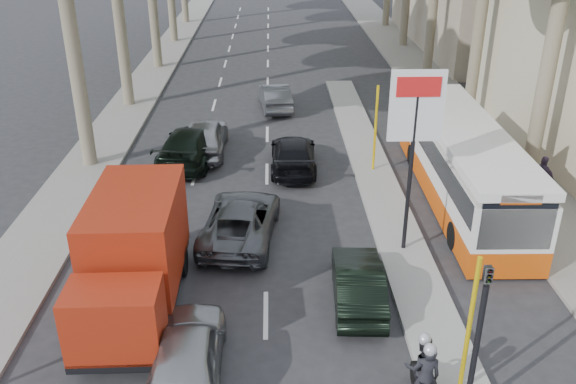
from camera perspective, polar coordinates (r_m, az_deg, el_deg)
The scene contains 18 objects.
ground at distance 14.47m, azimuth 1.57°, elevation -16.09°, with size 120.00×120.00×0.00m, color #28282B.
sidewalk_right at distance 38.20m, azimuth 12.74°, elevation 10.42°, with size 3.20×70.00×0.12m, color gray.
median_left at distance 40.62m, azimuth -12.17°, elevation 11.36°, with size 2.40×64.00×0.12m, color gray.
traffic_island at distance 24.11m, azimuth 7.93°, elevation 1.99°, with size 1.50×26.00×0.16m, color gray.
billboard at distance 17.32m, azimuth 11.68°, elevation 5.05°, with size 1.50×12.10×5.60m.
traffic_light_island at distance 12.36m, azimuth 17.63°, elevation -11.07°, with size 0.16×0.41×3.60m.
silver_hatchback at distance 13.94m, azimuth -9.41°, elevation -14.78°, with size 1.59×3.94×1.34m, color #95989C.
dark_hatchback at distance 16.23m, azimuth 6.58°, elevation -8.41°, with size 1.25×3.59×1.18m, color black.
queue_car_a at distance 19.07m, azimuth -4.46°, elevation -2.62°, with size 2.12×4.60×1.28m, color #52565A.
queue_car_b at distance 24.03m, azimuth 0.49°, elevation 3.56°, with size 1.75×4.31×1.25m, color black.
queue_car_c at distance 25.79m, azimuth -7.80°, elevation 5.17°, with size 1.75×4.35×1.48m, color #96999D.
queue_car_d at distance 31.40m, azimuth -1.21°, elevation 8.93°, with size 1.36×3.91×1.29m, color #53565B.
queue_car_e at distance 25.02m, azimuth -9.14°, elevation 4.36°, with size 2.00×4.93×1.43m, color black.
red_truck at distance 15.90m, azimuth -14.23°, elevation -5.71°, with size 2.21×5.61×2.98m.
city_bus at distance 22.01m, azimuth 16.03°, elevation 2.75°, with size 2.47×10.55×2.77m.
motorcycle at distance 13.44m, azimuth 12.56°, elevation -16.27°, with size 0.74×2.03×1.73m.
pedestrian_near at distance 22.96m, azimuth 22.67°, elevation 1.21°, with size 0.94×0.46×1.60m, color #3E3048.
pedestrian_far at distance 20.91m, azimuth 20.71°, elevation -0.47°, with size 1.17×0.52×1.81m, color #66564D.
Camera 1 is at (-0.68, -10.80, 9.61)m, focal length 38.00 mm.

